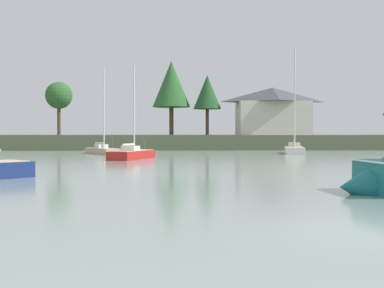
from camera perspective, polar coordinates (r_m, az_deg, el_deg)
The scene contains 9 objects.
ground_plane at distance 13.26m, azimuth 19.52°, elevation -8.85°, with size 462.54×462.54×0.00m, color gray.
far_shore_bank at distance 100.74m, azimuth 0.59°, elevation 0.40°, with size 208.14×56.83×2.09m, color #4C563D.
sailboat_sand at distance 60.02m, azimuth -9.61°, elevation -0.88°, with size 4.75×6.85×10.11m.
sailboat_red at distance 48.16m, azimuth -6.47°, elevation -1.37°, with size 4.00×7.06×9.00m.
sailboat_white at distance 62.28m, azimuth 10.93°, elevation -0.78°, with size 3.55×8.17×12.50m.
shore_tree_left_mid at distance 93.32m, azimuth -2.23°, elevation 6.42°, with size 6.60×6.60×12.92m.
shore_tree_center_left at distance 91.99m, azimuth 1.65°, elevation 5.56°, with size 4.78×4.78×10.32m.
shore_tree_far_left at distance 87.78m, azimuth -14.10°, elevation 5.04°, with size 4.31×4.31×8.49m.
cottage_near_water at distance 92.15m, azimuth 8.64°, elevation 3.58°, with size 12.89×8.52×8.11m.
Camera 1 is at (-4.84, -12.14, 2.28)m, focal length 49.68 mm.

